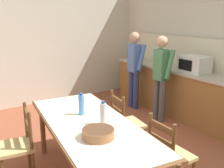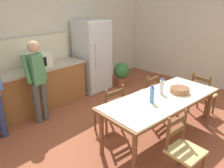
% 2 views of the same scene
% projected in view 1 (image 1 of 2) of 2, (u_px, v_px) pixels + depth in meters
% --- Properties ---
extents(wall_left, '(0.12, 5.20, 2.90)m').
position_uv_depth(wall_left, '(30.00, 39.00, 5.63)').
color(wall_left, beige).
rests_on(wall_left, ground).
extents(kitchen_counter, '(3.02, 0.66, 0.93)m').
position_uv_depth(kitchen_counter, '(174.00, 90.00, 5.33)').
color(kitchen_counter, brown).
rests_on(kitchen_counter, ground).
extents(counter_splashback, '(2.98, 0.03, 0.60)m').
position_uv_depth(counter_splashback, '(188.00, 52.00, 5.30)').
color(counter_splashback, beige).
rests_on(counter_splashback, kitchen_counter).
extents(microwave, '(0.50, 0.39, 0.30)m').
position_uv_depth(microwave, '(194.00, 64.00, 4.78)').
color(microwave, white).
rests_on(microwave, kitchen_counter).
extents(dining_table, '(2.27, 1.13, 0.78)m').
position_uv_depth(dining_table, '(90.00, 129.00, 2.94)').
color(dining_table, brown).
rests_on(dining_table, ground).
extents(bottle_near_centre, '(0.07, 0.07, 0.27)m').
position_uv_depth(bottle_near_centre, '(81.00, 105.00, 3.13)').
color(bottle_near_centre, '#4C8ED6').
rests_on(bottle_near_centre, dining_table).
extents(bottle_off_centre, '(0.07, 0.07, 0.27)m').
position_uv_depth(bottle_off_centre, '(103.00, 114.00, 2.85)').
color(bottle_off_centre, silver).
rests_on(bottle_off_centre, dining_table).
extents(serving_bowl, '(0.32, 0.32, 0.09)m').
position_uv_depth(serving_bowl, '(98.00, 133.00, 2.55)').
color(serving_bowl, '#9E6642').
rests_on(serving_bowl, dining_table).
extents(chair_side_far_left, '(0.47, 0.46, 0.91)m').
position_uv_depth(chair_side_far_left, '(126.00, 123.00, 3.75)').
color(chair_side_far_left, brown).
rests_on(chair_side_far_left, ground).
extents(chair_side_far_right, '(0.43, 0.41, 0.91)m').
position_uv_depth(chair_side_far_right, '(169.00, 155.00, 2.90)').
color(chair_side_far_right, brown).
rests_on(chair_side_far_right, ground).
extents(chair_side_near_left, '(0.47, 0.45, 0.91)m').
position_uv_depth(chair_side_near_left, '(18.00, 145.00, 3.12)').
color(chair_side_near_left, brown).
rests_on(chair_side_near_left, ground).
extents(person_at_sink, '(0.40, 0.28, 1.61)m').
position_uv_depth(person_at_sink, '(134.00, 66.00, 5.48)').
color(person_at_sink, navy).
rests_on(person_at_sink, ground).
extents(person_at_counter, '(0.40, 0.28, 1.59)m').
position_uv_depth(person_at_counter, '(161.00, 74.00, 4.81)').
color(person_at_counter, '#4C4C4C').
rests_on(person_at_counter, ground).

